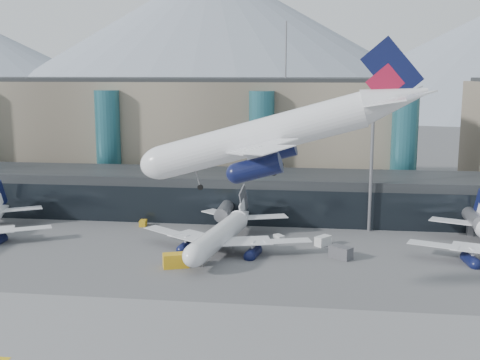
# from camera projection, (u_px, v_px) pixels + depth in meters

# --- Properties ---
(ground) EXTENTS (900.00, 900.00, 0.00)m
(ground) POSITION_uv_depth(u_px,v_px,m) (174.00, 315.00, 82.22)
(ground) COLOR #515154
(ground) RESTS_ON ground
(concourse) EXTENTS (170.00, 27.00, 10.00)m
(concourse) POSITION_uv_depth(u_px,v_px,m) (233.00, 195.00, 137.65)
(concourse) COLOR black
(concourse) RESTS_ON ground
(terminal_main) EXTENTS (130.00, 30.00, 31.00)m
(terminal_main) POSITION_uv_depth(u_px,v_px,m) (161.00, 133.00, 170.38)
(terminal_main) COLOR gray
(terminal_main) RESTS_ON ground
(teal_towers) EXTENTS (116.40, 19.40, 46.00)m
(teal_towers) POSITION_uv_depth(u_px,v_px,m) (184.00, 146.00, 153.78)
(teal_towers) COLOR #296572
(teal_towers) RESTS_ON ground
(mountain_ridge) EXTENTS (910.00, 400.00, 110.00)m
(mountain_ridge) POSITION_uv_depth(u_px,v_px,m) (315.00, 53.00, 442.71)
(mountain_ridge) COLOR gray
(mountain_ridge) RESTS_ON ground
(lightmast_mid) EXTENTS (3.00, 1.20, 25.60)m
(lightmast_mid) POSITION_uv_depth(u_px,v_px,m) (371.00, 163.00, 122.69)
(lightmast_mid) COLOR slate
(lightmast_mid) RESTS_ON ground
(hero_jet) EXTENTS (37.06, 37.65, 12.16)m
(hero_jet) POSITION_uv_depth(u_px,v_px,m) (287.00, 123.00, 72.07)
(hero_jet) COLOR silver
(hero_jet) RESTS_ON ground
(jet_parked_mid) EXTENTS (34.35, 34.73, 11.22)m
(jet_parked_mid) POSITION_uv_depth(u_px,v_px,m) (225.00, 226.00, 112.81)
(jet_parked_mid) COLOR silver
(jet_parked_mid) RESTS_ON ground
(veh_b) EXTENTS (1.56, 2.35, 1.29)m
(veh_b) POSITION_uv_depth(u_px,v_px,m) (143.00, 223.00, 129.16)
(veh_b) COLOR gold
(veh_b) RESTS_ON ground
(veh_c) EXTENTS (4.46, 4.06, 2.22)m
(veh_c) POSITION_uv_depth(u_px,v_px,m) (341.00, 252.00, 106.90)
(veh_c) COLOR #4A4A4F
(veh_c) RESTS_ON ground
(veh_d) EXTENTS (3.34, 3.58, 1.83)m
(veh_d) POSITION_uv_depth(u_px,v_px,m) (323.00, 241.00, 114.83)
(veh_d) COLOR silver
(veh_d) RESTS_ON ground
(veh_g) EXTENTS (2.46, 2.64, 1.34)m
(veh_g) POSITION_uv_depth(u_px,v_px,m) (279.00, 238.00, 117.35)
(veh_g) COLOR silver
(veh_g) RESTS_ON ground
(veh_h) EXTENTS (4.84, 3.58, 2.39)m
(veh_h) POSITION_uv_depth(u_px,v_px,m) (176.00, 260.00, 102.11)
(veh_h) COLOR gold
(veh_h) RESTS_ON ground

